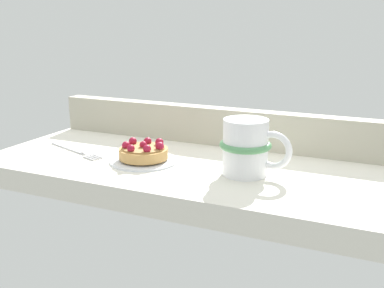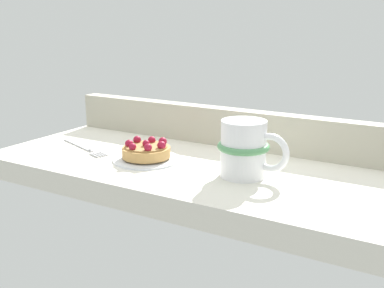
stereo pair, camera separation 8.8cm
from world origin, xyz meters
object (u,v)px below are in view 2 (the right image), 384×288
raspberry_tart (146,150)px  coffee_mug (245,149)px  dessert_plate (146,159)px  dessert_fork (83,147)px

raspberry_tart → coffee_mug: bearing=2.3°
raspberry_tart → coffee_mug: 21.14cm
dessert_plate → coffee_mug: coffee_mug is taller
raspberry_tart → coffee_mug: coffee_mug is taller
dessert_plate → dessert_fork: 17.07cm
dessert_fork → raspberry_tart: bearing=-0.7°
dessert_plate → raspberry_tart: bearing=59.2°
dessert_plate → raspberry_tart: 1.72cm
dessert_plate → dessert_fork: dessert_plate is taller
dessert_plate → raspberry_tart: size_ratio=1.39×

